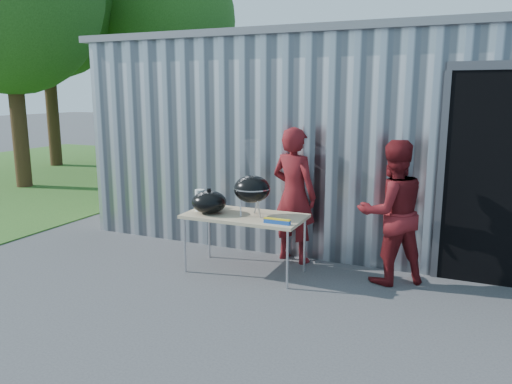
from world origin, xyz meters
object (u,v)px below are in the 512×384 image
at_px(person_cook, 294,195).
at_px(person_bystander, 392,212).
at_px(folding_table, 245,218).
at_px(kettle_grill, 252,183).

distance_m(person_cook, person_bystander, 1.35).
distance_m(folding_table, person_bystander, 1.79).
height_order(kettle_grill, person_cook, person_cook).
bearing_deg(person_bystander, person_cook, -45.64).
xyz_separation_m(folding_table, kettle_grill, (0.11, -0.02, 0.46)).
xyz_separation_m(folding_table, person_cook, (0.41, 0.67, 0.20)).
bearing_deg(kettle_grill, person_bystander, 14.82).
bearing_deg(kettle_grill, folding_table, 168.28).
xyz_separation_m(folding_table, person_bystander, (1.73, 0.41, 0.15)).
height_order(person_cook, person_bystander, person_cook).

